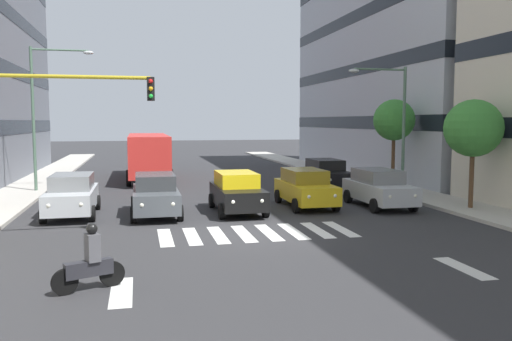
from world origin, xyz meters
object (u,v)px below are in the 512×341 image
Objects in this scene: street_lamp_left at (394,115)px; street_tree_1 at (394,120)px; street_lamp_right at (43,103)px; car_4 at (72,195)px; car_0 at (379,188)px; car_1 at (305,188)px; car_row2_0 at (326,174)px; car_2 at (237,192)px; motorcycle_with_rider at (90,263)px; car_3 at (155,194)px; street_tree_0 at (473,129)px; traffic_light_gantry at (40,126)px; bus_behind_traffic at (148,152)px.

street_lamp_left reaches higher than street_tree_1.
street_tree_1 is at bearing 170.26° from street_lamp_right.
street_lamp_right reaches higher than car_4.
car_0 is 0.68× the size of street_lamp_left.
car_row2_0 is at bearing -118.67° from car_1.
car_1 is at bearing -179.55° from car_4.
car_2 reaches higher than motorcycle_with_rider.
motorcycle_with_rider is at bearing 50.04° from car_1.
car_3 is at bearing 32.99° from car_row2_0.
street_tree_0 is (-6.69, 2.67, 2.71)m from car_1.
car_1 is 6.80m from car_3.
car_row2_0 is 17.55m from traffic_light_gantry.
car_0 and car_row2_0 have the same top height.
bus_behind_traffic is at bearing -76.06° from car_2.
car_4 and car_row2_0 have the same top height.
car_4 is 0.94× the size of street_tree_0.
street_lamp_left is 18.67m from street_lamp_right.
traffic_light_gantry is (13.65, 4.38, 2.87)m from car_0.
car_0 is at bearing 151.77° from street_lamp_right.
car_2 is 10.89m from motorcycle_with_rider.
motorcycle_with_rider is (8.57, 10.23, -0.24)m from car_1.
car_4 is at bearing -8.77° from street_tree_0.
car_4 is at bearing -10.89° from car_3.
street_lamp_left is at bearing -138.61° from motorcycle_with_rider.
bus_behind_traffic is 18.82m from traffic_light_gantry.
street_lamp_right is at bearing -28.23° from car_0.
car_4 is 5.84m from traffic_light_gantry.
car_row2_0 is at bearing -20.62° from street_tree_1.
car_3 reaches higher than motorcycle_with_rider.
car_4 is 0.57× the size of street_lamp_right.
traffic_light_gantry is at bearing 29.22° from street_tree_1.
street_lamp_left reaches higher than car_4.
car_2 is 6.85m from car_4.
street_tree_1 is at bearing -165.17° from car_4.
street_lamp_right is at bearing -17.09° from street_lamp_left.
car_2 is 1.00× the size of car_3.
street_lamp_left is at bearing -127.05° from car_0.
motorcycle_with_rider is 0.25× the size of street_lamp_left.
street_tree_1 is at bearing -153.05° from car_2.
car_3 is 13.87m from street_tree_0.
street_tree_0 is at bearing -153.67° from motorcycle_with_rider.
car_1 is 3.39m from car_2.
street_lamp_right is at bearing -28.36° from street_tree_0.
car_row2_0 is 9.49m from street_tree_0.
car_0 is 14.62m from traffic_light_gantry.
street_lamp_left is (-2.35, 3.55, 3.33)m from car_row2_0.
street_tree_0 is at bearing 90.56° from street_tree_1.
car_2 is 0.42× the size of bus_behind_traffic.
car_3 is 0.94× the size of street_tree_0.
car_1 and car_3 have the same top height.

